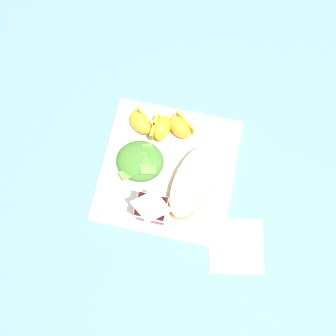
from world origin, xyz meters
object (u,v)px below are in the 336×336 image
at_px(cheesy_pizza_bread, 193,182).
at_px(milk_carton, 152,209).
at_px(orange_wedge_middle, 161,128).
at_px(green_salad_pile, 140,163).
at_px(paper_napkin, 236,246).
at_px(orange_wedge_front, 180,127).
at_px(orange_wedge_rear, 141,122).
at_px(white_plate, 168,170).

height_order(cheesy_pizza_bread, milk_carton, milk_carton).
relative_size(milk_carton, orange_wedge_middle, 1.77).
distance_m(green_salad_pile, paper_napkin, 0.26).
xyz_separation_m(orange_wedge_front, orange_wedge_rear, (0.09, 0.01, 0.00)).
bearing_deg(green_salad_pile, white_plate, -176.57).
relative_size(orange_wedge_front, orange_wedge_rear, 1.00).
relative_size(green_salad_pile, orange_wedge_rear, 1.44).
bearing_deg(cheesy_pizza_bread, green_salad_pile, -7.98).
bearing_deg(green_salad_pile, paper_napkin, 151.88).
relative_size(orange_wedge_front, paper_napkin, 0.63).
distance_m(orange_wedge_middle, orange_wedge_rear, 0.05).
xyz_separation_m(white_plate, orange_wedge_middle, (0.03, -0.08, 0.03)).
bearing_deg(milk_carton, cheesy_pizza_bread, -131.11).
relative_size(green_salad_pile, orange_wedge_front, 1.44).
xyz_separation_m(white_plate, paper_napkin, (-0.17, 0.13, -0.01)).
relative_size(cheesy_pizza_bread, paper_napkin, 1.67).
height_order(milk_carton, paper_napkin, milk_carton).
relative_size(cheesy_pizza_bread, green_salad_pile, 1.84).
height_order(white_plate, cheesy_pizza_bread, cheesy_pizza_bread).
height_order(milk_carton, orange_wedge_front, milk_carton).
bearing_deg(white_plate, orange_wedge_middle, -68.43).
height_order(green_salad_pile, orange_wedge_middle, green_salad_pile).
xyz_separation_m(white_plate, cheesy_pizza_bread, (-0.06, 0.02, 0.03)).
bearing_deg(white_plate, orange_wedge_front, -94.62).
bearing_deg(orange_wedge_front, green_salad_pile, 55.33).
relative_size(white_plate, paper_napkin, 2.55).
relative_size(cheesy_pizza_bread, orange_wedge_rear, 2.64).
bearing_deg(orange_wedge_rear, green_salad_pile, 101.67).
bearing_deg(white_plate, green_salad_pile, 3.43).
height_order(orange_wedge_middle, orange_wedge_rear, same).
distance_m(white_plate, orange_wedge_rear, 0.12).
height_order(orange_wedge_front, orange_wedge_middle, same).
bearing_deg(cheesy_pizza_bread, milk_carton, 48.89).
xyz_separation_m(white_plate, green_salad_pile, (0.06, 0.00, 0.03)).
bearing_deg(orange_wedge_front, orange_wedge_rear, 5.42).
bearing_deg(milk_carton, orange_wedge_middle, -83.16).
height_order(white_plate, orange_wedge_rear, orange_wedge_rear).
bearing_deg(milk_carton, paper_napkin, 170.73).
bearing_deg(green_salad_pile, orange_wedge_front, -124.67).
height_order(white_plate, milk_carton, milk_carton).
bearing_deg(green_salad_pile, orange_wedge_rear, -78.33).
xyz_separation_m(cheesy_pizza_bread, orange_wedge_rear, (0.13, -0.10, 0.00)).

